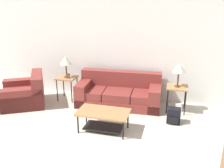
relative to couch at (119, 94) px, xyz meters
name	(u,v)px	position (x,y,z in m)	size (l,w,h in m)	color
wall_back	(125,51)	(0.02, 0.56, 1.01)	(8.54, 0.06, 2.60)	silver
couch	(119,94)	(0.00, 0.00, 0.00)	(2.15, 1.03, 0.82)	maroon
armchair	(25,94)	(-2.35, -0.60, -0.01)	(1.42, 1.44, 0.80)	maroon
coffee_table	(103,116)	(0.00, -1.40, 0.03)	(1.06, 0.59, 0.43)	#A87042
side_table_left	(67,80)	(-1.42, -0.03, 0.26)	(0.49, 0.47, 0.63)	#A87042
side_table_right	(177,89)	(1.43, -0.03, 0.26)	(0.49, 0.47, 0.63)	#A87042
table_lamp_left	(66,61)	(-1.42, -0.03, 0.79)	(0.30, 0.30, 0.57)	#472D1E
table_lamp_right	(179,68)	(1.43, -0.03, 0.79)	(0.30, 0.30, 0.57)	#472D1E
backpack	(174,116)	(1.40, -0.69, -0.12)	(0.29, 0.27, 0.35)	black
picture_frame	(68,76)	(-1.34, -0.10, 0.40)	(0.10, 0.04, 0.13)	#4C3828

